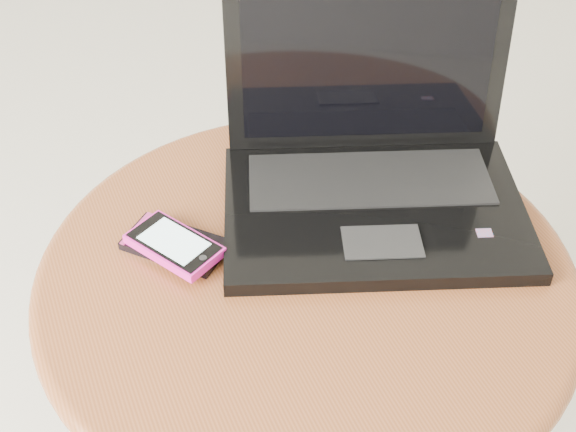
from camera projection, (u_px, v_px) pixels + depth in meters
name	position (u px, v px, depth m)	size (l,w,h in m)	color
table	(305.00, 327.00, 0.99)	(0.63, 0.63, 0.50)	#5B2913
laptop	(372.00, 169.00, 0.99)	(0.44, 0.39, 0.24)	black
phone_black	(175.00, 244.00, 0.94)	(0.13, 0.13, 0.01)	black
phone_pink	(174.00, 245.00, 0.92)	(0.11, 0.12, 0.01)	#E11E9A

